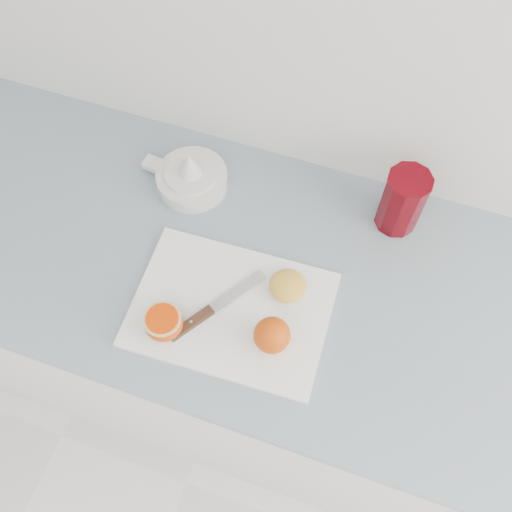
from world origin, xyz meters
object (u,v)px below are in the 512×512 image
(citrus_juicer, at_px, (191,177))
(red_tumbler, at_px, (402,203))
(counter, at_px, (262,344))
(half_orange, at_px, (164,323))
(cutting_board, at_px, (231,310))

(citrus_juicer, distance_m, red_tumbler, 0.46)
(counter, height_order, red_tumbler, red_tumbler)
(citrus_juicer, relative_size, red_tumbler, 1.33)
(citrus_juicer, bearing_deg, red_tumbler, 6.90)
(counter, bearing_deg, half_orange, -127.15)
(cutting_board, distance_m, citrus_juicer, 0.32)
(red_tumbler, bearing_deg, cutting_board, -129.74)
(counter, bearing_deg, red_tumbler, 42.42)
(half_orange, xyz_separation_m, red_tumbler, (0.37, 0.39, 0.03))
(counter, xyz_separation_m, cutting_board, (-0.03, -0.11, 0.45))
(red_tumbler, bearing_deg, half_orange, -133.09)
(counter, distance_m, half_orange, 0.53)
(cutting_board, distance_m, red_tumbler, 0.41)
(counter, bearing_deg, cutting_board, -107.72)
(half_orange, distance_m, red_tumbler, 0.54)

